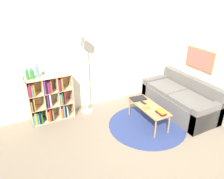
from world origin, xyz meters
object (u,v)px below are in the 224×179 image
floor_lamp (84,52)px  couch (181,100)px  bowl (146,107)px  laptop (138,98)px  bookshelf (49,99)px  bottle_right (37,72)px  bottle_left (27,75)px  coffee_table (149,108)px  bottle_middle (32,74)px

floor_lamp → couch: size_ratio=0.99×
bowl → laptop: bearing=80.8°
bookshelf → bottle_right: size_ratio=3.58×
bowl → bottle_left: (-2.15, 1.21, 0.69)m
bowl → coffee_table: bearing=23.0°
bookshelf → bottle_left: size_ratio=4.55×
coffee_table → bottle_left: 2.63m
coffee_table → bottle_left: bottle_left is taller
bookshelf → bowl: bookshelf is taller
laptop → bowl: 0.42m
bookshelf → coffee_table: size_ratio=1.00×
floor_lamp → laptop: (1.00, -0.72, -1.05)m
bookshelf → bottle_middle: bearing=-179.8°
floor_lamp → bottle_right: (-1.01, 0.08, -0.32)m
bowl → bottle_left: 2.56m
bottle_right → coffee_table: bearing=-30.3°
coffee_table → bowl: bowl is taller
floor_lamp → laptop: floor_lamp is taller
bottle_middle → bottle_left: bearing=-170.7°
bookshelf → bowl: 2.16m
bottle_middle → floor_lamp: bearing=-4.3°
floor_lamp → bottle_right: 1.06m
bowl → bottle_right: 2.41m
coffee_table → laptop: 0.39m
couch → bottle_left: 3.55m
couch → bottle_right: (-3.06, 1.09, 0.89)m
laptop → bowl: bearing=-99.2°
laptop → bottle_middle: size_ratio=1.70×
bottle_middle → coffee_table: bearing=-29.0°
floor_lamp → bowl: floor_lamp is taller
bookshelf → floor_lamp: floor_lamp is taller
bookshelf → bottle_middle: size_ratio=4.81×
coffee_table → floor_lamp: bearing=132.8°
floor_lamp → coffee_table: bearing=-47.2°
couch → laptop: (-1.05, 0.29, 0.16)m
floor_lamp → coffee_table: (1.02, -1.10, -1.11)m
floor_lamp → couch: floor_lamp is taller
couch → bottle_left: bearing=161.7°
floor_lamp → bottle_left: 1.26m
bookshelf → laptop: size_ratio=2.83×
floor_lamp → bookshelf: bearing=174.3°
floor_lamp → laptop: 1.62m
bookshelf → bottle_left: 0.75m
floor_lamp → laptop: size_ratio=4.92×
bookshelf → bottle_middle: bottle_middle is taller
bottle_left → bottle_right: bottle_right is taller
couch → bottle_right: 3.37m
laptop → bottle_middle: bottle_middle is taller
floor_lamp → coffee_table: 1.87m
bottle_left → floor_lamp: bearing=-3.2°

